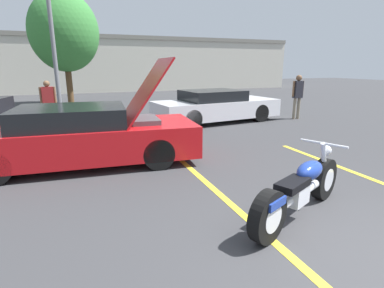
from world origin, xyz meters
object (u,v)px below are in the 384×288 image
Objects in this scene: spectator_midground at (48,100)px; light_pole at (51,6)px; motorcycle at (300,190)px; tree_background at (64,32)px; parked_car_right_row at (216,106)px; show_car_hood_open at (83,136)px; spectator_near_motorcycle at (298,93)px.

light_pole is at bearing 85.70° from spectator_midground.
motorcycle is at bearing -73.68° from light_pole.
parked_car_right_row is at bearing -55.70° from tree_background.
parked_car_right_row is at bearing -39.49° from light_pole.
light_pole is 8.17m from parked_car_right_row.
show_car_hood_open is 3.09× the size of spectator_midground.
parked_car_right_row is 2.85× the size of spectator_near_motorcycle.
tree_background reaches higher than show_car_hood_open.
spectator_near_motorcycle is at bearing -44.18° from tree_background.
parked_car_right_row is (2.10, 7.17, 0.18)m from motorcycle.
tree_background reaches higher than parked_car_right_row.
spectator_midground is (-3.69, 8.33, 0.53)m from motorcycle.
tree_background is 1.18× the size of show_car_hood_open.
light_pole is 1.67× the size of show_car_hood_open.
light_pole is 3.13m from tree_background.
motorcycle is 1.40× the size of spectator_midground.
spectator_near_motorcycle is 9.23m from spectator_midground.
tree_background is at bearing 84.54° from spectator_midground.
show_car_hood_open reaches higher than spectator_midground.
motorcycle is at bearing -66.11° from spectator_midground.
show_car_hood_open is 2.84× the size of spectator_near_motorcycle.
spectator_near_motorcycle is (8.80, -5.18, -3.45)m from light_pole.
spectator_midground is (-5.79, 1.16, 0.35)m from parked_car_right_row.
motorcycle is at bearing -78.23° from tree_background.
motorcycle is (3.08, -14.76, -3.36)m from tree_background.
tree_background is at bearing 96.37° from show_car_hood_open.
light_pole is 3.68× the size of motorcycle.
show_car_hood_open is at bearing -150.63° from parked_car_right_row.
motorcycle is 7.47m from parked_car_right_row.
light_pole is at bearing 149.53° from spectator_near_motorcycle.
motorcycle is 9.13m from spectator_midground.
motorcycle is 8.49m from spectator_near_motorcycle.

